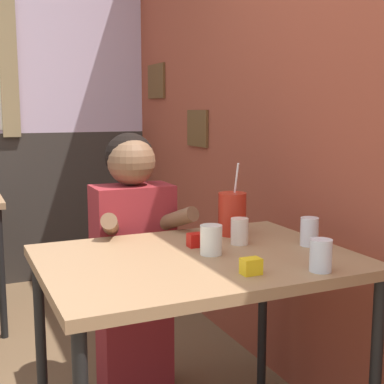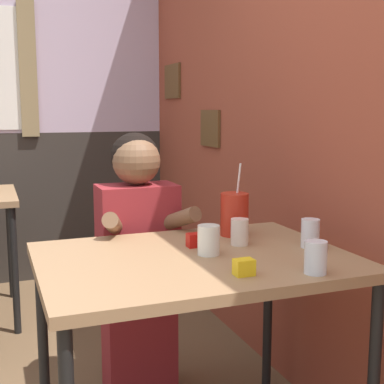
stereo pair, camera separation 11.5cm
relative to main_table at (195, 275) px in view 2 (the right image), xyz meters
The scene contains 11 objects.
brick_wall_right 1.39m from the main_table, 58.03° to the left, with size 0.08×4.69×2.70m.
back_wall 2.55m from the main_table, 102.09° to the left, with size 5.25×0.09×2.70m.
main_table is the anchor object (origin of this frame).
person_seated 0.57m from the main_table, 95.38° to the left, with size 0.42×0.41×1.17m.
cocktail_pitcher 0.38m from the main_table, 41.42° to the left, with size 0.11×0.11×0.29m.
glass_near_pitcher 0.45m from the main_table, ahead, with size 0.07×0.07×0.10m.
glass_center 0.13m from the main_table, ahead, with size 0.08×0.08×0.10m.
glass_far_side 0.25m from the main_table, 20.98° to the left, with size 0.07×0.07×0.10m.
glass_by_brick 0.44m from the main_table, 49.46° to the right, with size 0.07×0.07×0.10m.
condiment_ketchup 0.15m from the main_table, 67.71° to the left, with size 0.06×0.04×0.05m.
condiment_mustard 0.28m from the main_table, 76.81° to the right, with size 0.06×0.04×0.05m.
Camera 2 is at (-0.13, -1.36, 1.27)m, focal length 50.00 mm.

